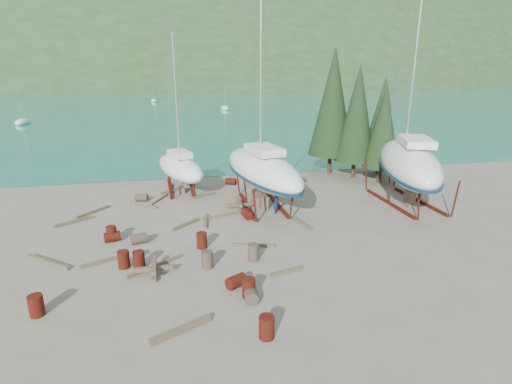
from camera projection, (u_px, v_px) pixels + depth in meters
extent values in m
plane|color=#665B50|center=(241.00, 242.00, 22.83)|extent=(600.00, 600.00, 0.00)
plane|color=teal|center=(172.00, 83.00, 317.46)|extent=(700.00, 700.00, 0.00)
ellipsoid|color=#22341A|center=(172.00, 83.00, 322.13)|extent=(800.00, 360.00, 110.00)
cube|color=beige|center=(46.00, 87.00, 187.95)|extent=(6.00, 5.00, 4.00)
cube|color=#A54C2D|center=(45.00, 81.00, 187.13)|extent=(6.60, 5.60, 1.60)
cube|color=beige|center=(134.00, 86.00, 195.96)|extent=(6.00, 5.00, 4.00)
cube|color=#A54C2D|center=(133.00, 80.00, 195.14)|extent=(6.60, 5.60, 1.60)
cube|color=beige|center=(234.00, 85.00, 205.96)|extent=(6.00, 5.00, 4.00)
cube|color=#A54C2D|center=(234.00, 80.00, 205.15)|extent=(6.60, 5.60, 1.60)
cylinder|color=black|center=(353.00, 169.00, 36.33)|extent=(0.36, 0.36, 1.60)
cone|color=black|center=(357.00, 114.00, 34.87)|extent=(3.60, 3.60, 8.40)
cylinder|color=black|center=(379.00, 175.00, 34.79)|extent=(0.36, 0.36, 1.36)
cone|color=black|center=(384.00, 126.00, 33.55)|extent=(3.06, 3.06, 7.14)
cylinder|color=black|center=(329.00, 164.00, 37.86)|extent=(0.36, 0.36, 1.84)
cone|color=black|center=(333.00, 102.00, 36.18)|extent=(4.14, 4.14, 9.66)
cylinder|color=black|center=(378.00, 166.00, 37.89)|extent=(0.36, 0.36, 1.44)
cone|color=black|center=(382.00, 118.00, 36.57)|extent=(3.24, 3.24, 7.56)
ellipsoid|color=silver|center=(22.00, 122.00, 72.84)|extent=(2.00, 5.00, 1.40)
cylinder|color=silver|center=(20.00, 106.00, 72.01)|extent=(0.08, 0.08, 5.00)
ellipsoid|color=silver|center=(225.00, 108.00, 99.55)|extent=(2.00, 5.00, 1.40)
cylinder|color=silver|center=(225.00, 97.00, 98.72)|extent=(0.08, 0.08, 5.00)
ellipsoid|color=silver|center=(154.00, 101.00, 124.01)|extent=(2.00, 5.00, 1.40)
cylinder|color=silver|center=(154.00, 91.00, 123.17)|extent=(0.08, 0.08, 5.00)
ellipsoid|color=silver|center=(262.00, 170.00, 28.10)|extent=(5.09, 11.25, 2.53)
cube|color=#0B2439|center=(264.00, 183.00, 27.83)|extent=(0.60, 1.97, 1.00)
cube|color=silver|center=(264.00, 150.00, 27.15)|extent=(2.31, 3.52, 0.50)
cylinder|color=silver|center=(261.00, 52.00, 26.31)|extent=(0.14, 0.14, 13.03)
cube|color=#5D1C10|center=(247.00, 206.00, 28.64)|extent=(0.18, 5.97, 0.20)
cube|color=#5D1C10|center=(277.00, 204.00, 29.08)|extent=(0.18, 5.97, 0.20)
cube|color=brown|center=(264.00, 202.00, 28.24)|extent=(0.50, 0.80, 0.95)
ellipsoid|color=silver|center=(409.00, 163.00, 28.61)|extent=(7.46, 12.43, 2.83)
cube|color=#0B2439|center=(412.00, 178.00, 28.33)|extent=(0.99, 2.11, 1.00)
cube|color=silver|center=(416.00, 141.00, 27.56)|extent=(3.05, 4.04, 0.50)
cylinder|color=silver|center=(418.00, 34.00, 26.63)|extent=(0.14, 0.14, 14.37)
cube|color=#5D1C10|center=(389.00, 203.00, 29.22)|extent=(0.18, 6.59, 0.20)
cube|color=#5D1C10|center=(419.00, 201.00, 29.71)|extent=(0.18, 6.59, 0.20)
cube|color=brown|center=(409.00, 198.00, 28.77)|extent=(0.50, 0.80, 1.13)
ellipsoid|color=silver|center=(180.00, 168.00, 31.87)|extent=(4.70, 7.91, 1.94)
cube|color=#0B2439|center=(181.00, 175.00, 31.67)|extent=(0.68, 1.37, 1.00)
cube|color=silver|center=(179.00, 154.00, 31.16)|extent=(1.97, 2.57, 0.50)
cylinder|color=silver|center=(176.00, 96.00, 30.59)|extent=(0.14, 0.14, 9.06)
cube|color=#5D1C10|center=(171.00, 191.00, 32.24)|extent=(0.18, 4.15, 0.20)
cube|color=#5D1C10|center=(192.00, 189.00, 32.57)|extent=(0.18, 4.15, 0.20)
cube|color=brown|center=(181.00, 190.00, 32.01)|extent=(0.50, 0.80, 0.47)
imported|color=#111F4C|center=(276.00, 202.00, 27.18)|extent=(0.60, 0.70, 1.63)
cylinder|color=#5D1C10|center=(36.00, 306.00, 15.87)|extent=(0.58, 0.58, 0.88)
cylinder|color=#2D2823|center=(251.00, 294.00, 16.95)|extent=(0.65, 0.93, 0.58)
cylinder|color=#5D1C10|center=(112.00, 237.00, 22.84)|extent=(0.99, 0.77, 0.58)
cylinder|color=#5D1C10|center=(249.00, 288.00, 17.16)|extent=(0.58, 0.58, 0.88)
cylinder|color=#5D1C10|center=(231.00, 181.00, 34.22)|extent=(1.04, 0.89, 0.58)
cylinder|color=#2D2823|center=(253.00, 252.00, 20.53)|extent=(0.58, 0.58, 0.88)
cylinder|color=#5D1C10|center=(247.00, 214.00, 26.40)|extent=(0.69, 0.95, 0.58)
cylinder|color=#5D1C10|center=(267.00, 327.00, 14.54)|extent=(0.58, 0.58, 0.88)
cylinder|color=#5D1C10|center=(112.00, 234.00, 22.86)|extent=(0.58, 0.58, 0.88)
cylinder|color=#2D2823|center=(142.00, 198.00, 29.86)|extent=(0.99, 0.76, 0.58)
cylinder|color=#5D1C10|center=(124.00, 259.00, 19.75)|extent=(0.58, 0.58, 0.88)
cylinder|color=#2D2823|center=(256.00, 193.00, 30.92)|extent=(0.64, 0.92, 0.58)
cylinder|color=#5D1C10|center=(236.00, 281.00, 18.00)|extent=(1.05, 0.95, 0.58)
cylinder|color=#5D1C10|center=(139.00, 260.00, 19.73)|extent=(0.58, 0.58, 0.88)
cylinder|color=#5D1C10|center=(202.00, 240.00, 21.97)|extent=(0.58, 0.58, 0.88)
cylinder|color=#2D2823|center=(139.00, 239.00, 22.58)|extent=(1.00, 0.80, 0.58)
cylinder|color=#2D2823|center=(207.00, 259.00, 19.75)|extent=(0.58, 0.58, 0.88)
cube|color=brown|center=(159.00, 199.00, 30.14)|extent=(1.27, 2.43, 0.14)
cube|color=brown|center=(303.00, 224.00, 25.28)|extent=(0.66, 2.05, 0.19)
cube|color=brown|center=(74.00, 222.00, 25.67)|extent=(2.17, 1.59, 0.19)
cube|color=brown|center=(155.00, 266.00, 19.86)|extent=(2.67, 1.96, 0.15)
cube|color=brown|center=(254.00, 245.00, 22.22)|extent=(2.36, 0.74, 0.16)
cube|color=brown|center=(203.00, 196.00, 30.98)|extent=(1.84, 1.06, 0.19)
cube|color=brown|center=(287.00, 271.00, 19.30)|extent=(1.74, 0.60, 0.17)
cube|color=brown|center=(185.00, 224.00, 25.18)|extent=(1.80, 1.65, 0.19)
cube|color=brown|center=(172.00, 191.00, 32.22)|extent=(1.85, 1.22, 0.15)
cube|color=brown|center=(222.00, 216.00, 26.75)|extent=(2.83, 1.00, 0.16)
cube|color=brown|center=(206.00, 221.00, 25.80)|extent=(0.43, 2.40, 0.15)
cube|color=brown|center=(103.00, 261.00, 20.34)|extent=(2.08, 1.06, 0.17)
cube|color=brown|center=(48.00, 262.00, 20.26)|extent=(2.52, 2.13, 0.18)
cube|color=brown|center=(143.00, 206.00, 28.76)|extent=(2.10, 1.53, 0.15)
cube|color=brown|center=(181.00, 330.00, 14.92)|extent=(2.36, 1.32, 0.23)
cube|color=brown|center=(94.00, 212.00, 27.49)|extent=(1.95, 2.16, 0.16)
cube|color=brown|center=(155.00, 272.00, 19.20)|extent=(0.20, 1.80, 0.20)
cube|color=brown|center=(154.00, 268.00, 19.14)|extent=(1.80, 0.20, 0.20)
cube|color=brown|center=(154.00, 265.00, 19.08)|extent=(0.20, 1.80, 0.20)
cube|color=brown|center=(239.00, 208.00, 28.25)|extent=(0.20, 1.80, 0.20)
cube|color=brown|center=(239.00, 205.00, 28.19)|extent=(1.80, 0.20, 0.20)
cube|color=brown|center=(239.00, 202.00, 28.13)|extent=(0.20, 1.80, 0.20)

